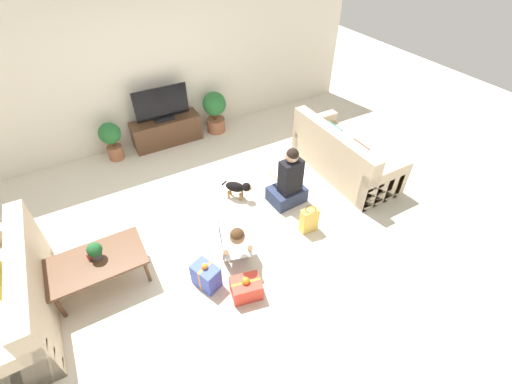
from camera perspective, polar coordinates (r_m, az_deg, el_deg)
The scene contains 17 objects.
ground_plane at distance 4.97m, azimuth -7.53°, elevation -5.27°, with size 16.00×16.00×0.00m, color beige.
wall_back at distance 6.43m, azimuth -18.49°, elevation 18.43°, with size 8.40×0.06×2.60m.
sofa_left at distance 4.65m, azimuth -35.89°, elevation -14.45°, with size 0.85×1.89×0.85m.
sofa_right at distance 5.85m, azimuth 14.31°, elevation 5.75°, with size 0.85×1.89×0.85m.
coffee_table at distance 4.43m, azimuth -25.04°, elevation -10.62°, with size 1.08×0.63×0.40m.
tv_console at distance 6.67m, azimuth -14.65°, elevation 9.80°, with size 1.24×0.40×0.49m.
tv at distance 6.43m, azimuth -15.43°, elevation 13.67°, with size 0.96×0.20×0.60m.
potted_plant_back_left at distance 6.43m, azimuth -22.99°, elevation 8.25°, with size 0.37×0.37×0.70m.
potted_plant_back_right at distance 6.78m, azimuth -6.89°, elevation 13.46°, with size 0.45×0.45×0.80m.
person_kneeling at distance 4.33m, azimuth -3.75°, elevation -7.43°, with size 0.52×0.84×0.78m.
person_sitting at distance 5.06m, azimuth 5.44°, elevation 1.45°, with size 0.54×0.50×0.98m.
dog at distance 5.19m, azimuth -3.02°, elevation 0.78°, with size 0.36×0.37×0.32m.
gift_box_a at distance 4.21m, azimuth -8.33°, elevation -13.65°, with size 0.32×0.38×0.38m.
gift_box_b at distance 4.12m, azimuth -1.68°, elevation -15.69°, with size 0.39×0.33×0.31m.
gift_bag_a at distance 4.77m, azimuth 8.83°, elevation -4.62°, with size 0.25×0.16×0.40m.
mug at distance 4.42m, azimuth -25.88°, elevation -9.42°, with size 0.12×0.08×0.09m.
tabletop_plant at distance 4.33m, azimuth -25.28°, elevation -8.84°, with size 0.17×0.17×0.22m.
Camera 1 is at (-1.09, -3.28, 3.57)m, focal length 24.00 mm.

